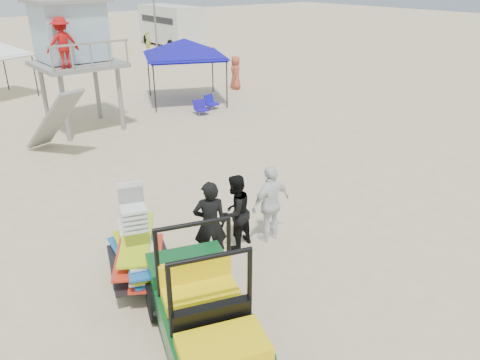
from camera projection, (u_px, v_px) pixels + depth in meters
ground at (313, 295)px, 9.21m from camera, size 140.00×140.00×0.00m
utility_cart at (203, 302)px, 7.51m from camera, size 2.18×3.08×2.12m
surf_trailer at (139, 249)px, 9.29m from camera, size 1.67×2.33×1.95m
man_left at (210, 224)px, 9.84m from camera, size 0.85×0.74×1.96m
man_mid at (235, 212)px, 10.53m from camera, size 0.98×0.84×1.77m
man_right at (271, 203)px, 10.81m from camera, size 1.11×0.50×1.87m
lifeguard_tower at (70, 37)px, 17.63m from camera, size 3.09×3.09×4.81m
canopy_blue at (184, 42)px, 21.84m from camera, size 4.54×4.54×3.40m
beach_chair_b at (210, 102)px, 21.68m from camera, size 0.64×0.69×0.64m
beach_chair_c at (200, 107)px, 20.82m from camera, size 0.63×0.67×0.64m
rv_mid_right at (71, 33)px, 33.51m from camera, size 2.64×7.00×3.25m
rv_far_right at (170, 24)px, 39.61m from camera, size 2.64×6.60×3.25m
light_pole_left at (34, 4)px, 28.78m from camera, size 0.14×0.14×8.00m
distant_beachgoers at (14, 80)px, 23.55m from camera, size 21.23×15.33×1.78m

